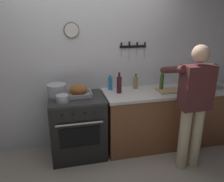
{
  "coord_description": "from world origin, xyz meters",
  "views": [
    {
      "loc": [
        -0.4,
        -1.93,
        1.97
      ],
      "look_at": [
        0.26,
        0.85,
        1.0
      ],
      "focal_mm": 35.48,
      "sensor_mm": 36.0,
      "label": 1
    }
  ],
  "objects_px": {
    "cutting_board": "(169,91)",
    "saucepan": "(62,99)",
    "stove": "(78,126)",
    "bottle_vinegar": "(136,83)",
    "stock_pot": "(57,90)",
    "bottle_dish_soap": "(110,83)",
    "bottle_olive_oil": "(162,82)",
    "roasting_pan": "(79,91)",
    "person_cook": "(194,101)",
    "bottle_wine_red": "(119,84)"
  },
  "relations": [
    {
      "from": "cutting_board",
      "to": "saucepan",
      "type": "bearing_deg",
      "value": -176.73
    },
    {
      "from": "stove",
      "to": "bottle_vinegar",
      "type": "xyz_separation_m",
      "value": [
        0.93,
        0.19,
        0.54
      ]
    },
    {
      "from": "stock_pot",
      "to": "bottle_dish_soap",
      "type": "height_order",
      "value": "bottle_dish_soap"
    },
    {
      "from": "bottle_dish_soap",
      "to": "bottle_olive_oil",
      "type": "distance_m",
      "value": 0.78
    },
    {
      "from": "cutting_board",
      "to": "stock_pot",
      "type": "bearing_deg",
      "value": 174.65
    },
    {
      "from": "roasting_pan",
      "to": "bottle_dish_soap",
      "type": "xyz_separation_m",
      "value": [
        0.5,
        0.2,
        0.02
      ]
    },
    {
      "from": "person_cook",
      "to": "bottle_vinegar",
      "type": "distance_m",
      "value": 0.95
    },
    {
      "from": "bottle_dish_soap",
      "to": "cutting_board",
      "type": "bearing_deg",
      "value": -17.95
    },
    {
      "from": "saucepan",
      "to": "bottle_dish_soap",
      "type": "xyz_separation_m",
      "value": [
        0.72,
        0.36,
        0.05
      ]
    },
    {
      "from": "roasting_pan",
      "to": "bottle_wine_red",
      "type": "height_order",
      "value": "bottle_wine_red"
    },
    {
      "from": "stove",
      "to": "cutting_board",
      "type": "relative_size",
      "value": 2.5
    },
    {
      "from": "bottle_vinegar",
      "to": "bottle_wine_red",
      "type": "xyz_separation_m",
      "value": [
        -0.3,
        -0.14,
        0.03
      ]
    },
    {
      "from": "bottle_vinegar",
      "to": "bottle_wine_red",
      "type": "distance_m",
      "value": 0.34
    },
    {
      "from": "bottle_vinegar",
      "to": "bottle_olive_oil",
      "type": "distance_m",
      "value": 0.4
    },
    {
      "from": "bottle_olive_oil",
      "to": "bottle_wine_red",
      "type": "distance_m",
      "value": 0.66
    },
    {
      "from": "saucepan",
      "to": "bottle_dish_soap",
      "type": "distance_m",
      "value": 0.81
    },
    {
      "from": "roasting_pan",
      "to": "stock_pot",
      "type": "bearing_deg",
      "value": 163.95
    },
    {
      "from": "roasting_pan",
      "to": "bottle_dish_soap",
      "type": "distance_m",
      "value": 0.54
    },
    {
      "from": "saucepan",
      "to": "person_cook",
      "type": "bearing_deg",
      "value": -16.59
    },
    {
      "from": "roasting_pan",
      "to": "saucepan",
      "type": "bearing_deg",
      "value": -144.82
    },
    {
      "from": "person_cook",
      "to": "roasting_pan",
      "type": "bearing_deg",
      "value": 73.7
    },
    {
      "from": "saucepan",
      "to": "bottle_vinegar",
      "type": "bearing_deg",
      "value": 16.61
    },
    {
      "from": "stock_pot",
      "to": "bottle_wine_red",
      "type": "bearing_deg",
      "value": -3.4
    },
    {
      "from": "cutting_board",
      "to": "bottle_vinegar",
      "type": "relative_size",
      "value": 1.59
    },
    {
      "from": "cutting_board",
      "to": "bottle_vinegar",
      "type": "xyz_separation_m",
      "value": [
        -0.45,
        0.24,
        0.08
      ]
    },
    {
      "from": "stove",
      "to": "roasting_pan",
      "type": "relative_size",
      "value": 2.56
    },
    {
      "from": "stove",
      "to": "roasting_pan",
      "type": "bearing_deg",
      "value": 27.37
    },
    {
      "from": "bottle_vinegar",
      "to": "saucepan",
      "type": "bearing_deg",
      "value": -163.39
    },
    {
      "from": "bottle_olive_oil",
      "to": "cutting_board",
      "type": "bearing_deg",
      "value": -43.76
    },
    {
      "from": "person_cook",
      "to": "saucepan",
      "type": "height_order",
      "value": "person_cook"
    },
    {
      "from": "roasting_pan",
      "to": "cutting_board",
      "type": "xyz_separation_m",
      "value": [
        1.34,
        -0.07,
        -0.07
      ]
    },
    {
      "from": "stock_pot",
      "to": "cutting_board",
      "type": "relative_size",
      "value": 0.72
    },
    {
      "from": "stove",
      "to": "cutting_board",
      "type": "height_order",
      "value": "cutting_board"
    },
    {
      "from": "person_cook",
      "to": "saucepan",
      "type": "xyz_separation_m",
      "value": [
        -1.61,
        0.48,
        -0.0
      ]
    },
    {
      "from": "person_cook",
      "to": "bottle_dish_soap",
      "type": "xyz_separation_m",
      "value": [
        -0.89,
        0.84,
        0.05
      ]
    },
    {
      "from": "bottle_dish_soap",
      "to": "bottle_wine_red",
      "type": "distance_m",
      "value": 0.2
    },
    {
      "from": "bottle_dish_soap",
      "to": "bottle_olive_oil",
      "type": "relative_size",
      "value": 0.81
    },
    {
      "from": "roasting_pan",
      "to": "stock_pot",
      "type": "height_order",
      "value": "roasting_pan"
    },
    {
      "from": "bottle_olive_oil",
      "to": "roasting_pan",
      "type": "bearing_deg",
      "value": -179.22
    },
    {
      "from": "bottle_wine_red",
      "to": "saucepan",
      "type": "bearing_deg",
      "value": -166.88
    },
    {
      "from": "roasting_pan",
      "to": "saucepan",
      "type": "height_order",
      "value": "roasting_pan"
    },
    {
      "from": "bottle_vinegar",
      "to": "bottle_olive_oil",
      "type": "xyz_separation_m",
      "value": [
        0.36,
        -0.16,
        0.04
      ]
    },
    {
      "from": "person_cook",
      "to": "bottle_olive_oil",
      "type": "xyz_separation_m",
      "value": [
        -0.13,
        0.66,
        0.08
      ]
    },
    {
      "from": "stove",
      "to": "bottle_wine_red",
      "type": "height_order",
      "value": "bottle_wine_red"
    },
    {
      "from": "stove",
      "to": "roasting_pan",
      "type": "distance_m",
      "value": 0.53
    },
    {
      "from": "roasting_pan",
      "to": "bottle_vinegar",
      "type": "xyz_separation_m",
      "value": [
        0.89,
        0.17,
        0.01
      ]
    },
    {
      "from": "person_cook",
      "to": "bottle_vinegar",
      "type": "xyz_separation_m",
      "value": [
        -0.49,
        0.81,
        0.04
      ]
    },
    {
      "from": "roasting_pan",
      "to": "person_cook",
      "type": "bearing_deg",
      "value": -24.77
    },
    {
      "from": "stove",
      "to": "saucepan",
      "type": "bearing_deg",
      "value": -143.45
    },
    {
      "from": "stove",
      "to": "saucepan",
      "type": "xyz_separation_m",
      "value": [
        -0.19,
        -0.14,
        0.5
      ]
    }
  ]
}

